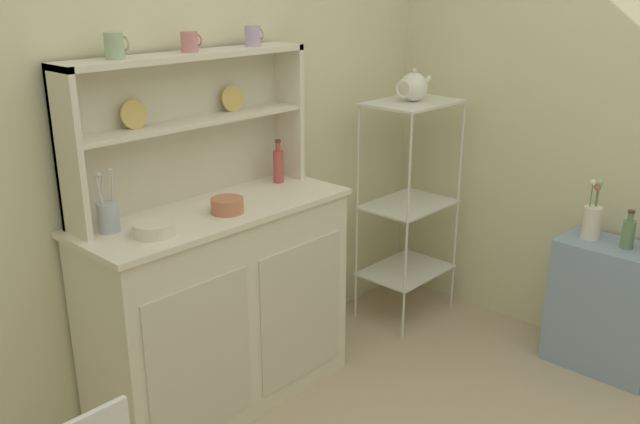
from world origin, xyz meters
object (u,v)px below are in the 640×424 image
at_px(bowl_mixing_large, 154,229).
at_px(utensil_jar, 108,216).
at_px(cup_sage_0, 115,46).
at_px(flower_vase, 592,220).
at_px(oil_bottle, 628,233).
at_px(porcelain_teapot, 413,87).
at_px(side_shelf_blue, 606,307).
at_px(hutch_cabinet, 221,306).
at_px(hutch_shelf_unit, 186,115).
at_px(bakers_rack, 409,192).
at_px(jam_bottle, 278,165).

bearing_deg(bowl_mixing_large, utensil_jar, 121.00).
height_order(cup_sage_0, flower_vase, cup_sage_0).
distance_m(bowl_mixing_large, flower_vase, 1.99).
bearing_deg(oil_bottle, cup_sage_0, 143.88).
distance_m(porcelain_teapot, flower_vase, 1.06).
bearing_deg(porcelain_teapot, oil_bottle, -79.00).
bearing_deg(side_shelf_blue, porcelain_teapot, 101.51).
distance_m(bowl_mixing_large, porcelain_teapot, 1.59).
relative_size(hutch_cabinet, hutch_shelf_unit, 1.07).
bearing_deg(hutch_shelf_unit, bakers_rack, -11.43).
distance_m(side_shelf_blue, bowl_mixing_large, 2.12).
xyz_separation_m(hutch_cabinet, side_shelf_blue, (1.42, -1.09, -0.15)).
distance_m(side_shelf_blue, oil_bottle, 0.39).
distance_m(hutch_cabinet, bakers_rack, 1.24).
xyz_separation_m(jam_bottle, flower_vase, (0.99, -1.06, -0.26)).
bearing_deg(cup_sage_0, flower_vase, -32.31).
bearing_deg(porcelain_teapot, cup_sage_0, 172.38).
bearing_deg(side_shelf_blue, utensil_jar, 147.64).
xyz_separation_m(hutch_shelf_unit, bowl_mixing_large, (-0.34, -0.24, -0.34)).
bearing_deg(bowl_mixing_large, cup_sage_0, 82.30).
relative_size(jam_bottle, oil_bottle, 1.10).
xyz_separation_m(jam_bottle, oil_bottle, (0.99, -1.23, -0.28)).
relative_size(side_shelf_blue, porcelain_teapot, 2.66).
bearing_deg(oil_bottle, bakers_rack, 100.92).
bearing_deg(cup_sage_0, bakers_rack, -7.62).
bearing_deg(bakers_rack, oil_bottle, -79.08).
bearing_deg(oil_bottle, jam_bottle, 128.75).
relative_size(hutch_cabinet, utensil_jar, 4.97).
height_order(hutch_shelf_unit, bowl_mixing_large, hutch_shelf_unit).
bearing_deg(bowl_mixing_large, hutch_shelf_unit, 34.75).
distance_m(porcelain_teapot, oil_bottle, 1.22).
bearing_deg(hutch_shelf_unit, bowl_mixing_large, -145.25).
height_order(bakers_rack, side_shelf_blue, bakers_rack).
bearing_deg(flower_vase, hutch_shelf_unit, 141.29).
bearing_deg(cup_sage_0, side_shelf_blue, -35.07).
bearing_deg(oil_bottle, hutch_shelf_unit, 137.37).
relative_size(hutch_shelf_unit, bowl_mixing_large, 7.10).
height_order(side_shelf_blue, cup_sage_0, cup_sage_0).
xyz_separation_m(bakers_rack, oil_bottle, (0.20, -1.06, -0.01)).
bearing_deg(bakers_rack, bowl_mixing_large, 179.68).
bearing_deg(flower_vase, oil_bottle, -90.32).
bearing_deg(bowl_mixing_large, flower_vase, -27.10).
height_order(hutch_cabinet, bakers_rack, bakers_rack).
bearing_deg(hutch_cabinet, bakers_rack, -3.87).
xyz_separation_m(bowl_mixing_large, oil_bottle, (1.76, -1.07, -0.23)).
distance_m(hutch_shelf_unit, bowl_mixing_large, 0.53).
xyz_separation_m(cup_sage_0, bowl_mixing_large, (-0.03, -0.20, -0.63)).
relative_size(bakers_rack, jam_bottle, 6.02).
relative_size(hutch_cabinet, bakers_rack, 0.98).
bearing_deg(hutch_cabinet, porcelain_teapot, -3.87).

